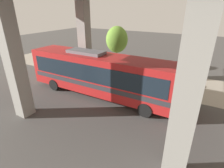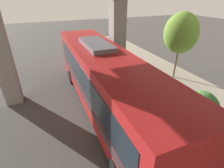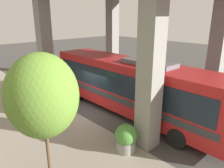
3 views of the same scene
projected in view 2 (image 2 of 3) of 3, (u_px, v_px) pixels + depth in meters
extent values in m
plane|color=#474442|center=(162.00, 118.00, 9.53)|extent=(80.00, 80.00, 0.00)
cube|color=gray|center=(203.00, 106.00, 10.53)|extent=(6.00, 40.00, 0.02)
cube|color=gray|center=(117.00, 30.00, 11.64)|extent=(0.90, 0.90, 7.72)
cube|color=#B21E1E|center=(104.00, 79.00, 9.46)|extent=(2.54, 12.54, 2.97)
cube|color=#19232D|center=(104.00, 73.00, 9.29)|extent=(2.58, 11.53, 1.31)
cube|color=#333338|center=(105.00, 89.00, 9.73)|extent=(2.58, 11.91, 0.36)
cube|color=slate|center=(96.00, 44.00, 9.74)|extent=(1.27, 3.13, 0.24)
cylinder|color=black|center=(171.00, 151.00, 6.93)|extent=(0.28, 1.00, 1.00)
cylinder|color=black|center=(101.00, 72.00, 13.86)|extent=(0.28, 1.00, 1.00)
cylinder|color=black|center=(71.00, 77.00, 13.06)|extent=(0.28, 1.00, 1.00)
cylinder|color=red|center=(184.00, 99.00, 10.53)|extent=(0.21, 0.21, 0.83)
sphere|color=red|center=(185.00, 92.00, 10.30)|extent=(0.20, 0.20, 0.20)
cylinder|color=red|center=(186.00, 96.00, 10.52)|extent=(0.12, 0.09, 0.09)
cylinder|color=red|center=(182.00, 97.00, 10.42)|extent=(0.12, 0.09, 0.09)
cylinder|color=gray|center=(132.00, 78.00, 13.42)|extent=(0.90, 0.90, 0.55)
sphere|color=#4C8C38|center=(132.00, 71.00, 13.16)|extent=(1.03, 1.03, 1.03)
sphere|color=#993F8C|center=(130.00, 73.00, 13.27)|extent=(0.32, 0.32, 0.32)
cylinder|color=gray|center=(196.00, 122.00, 8.68)|extent=(1.25, 1.25, 0.79)
sphere|color=#2D6028|center=(200.00, 108.00, 8.29)|extent=(1.67, 1.67, 1.67)
sphere|color=orange|center=(194.00, 112.00, 8.47)|extent=(0.44, 0.44, 0.44)
cylinder|color=brown|center=(176.00, 61.00, 13.61)|extent=(0.13, 0.13, 2.76)
ellipsoid|color=olive|center=(181.00, 33.00, 12.63)|extent=(2.46, 2.46, 2.95)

